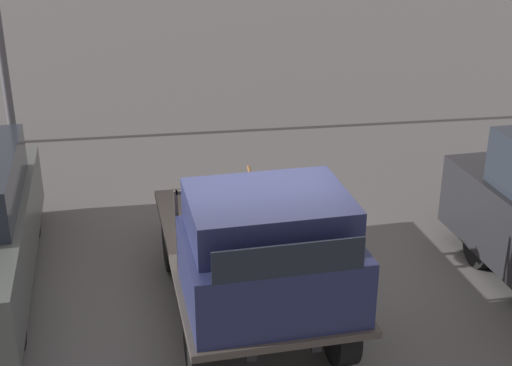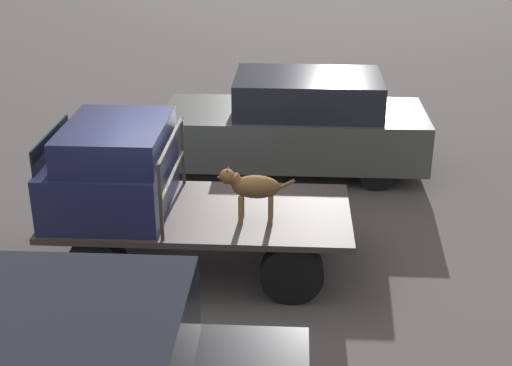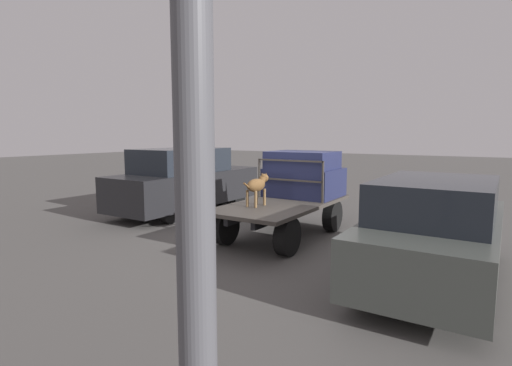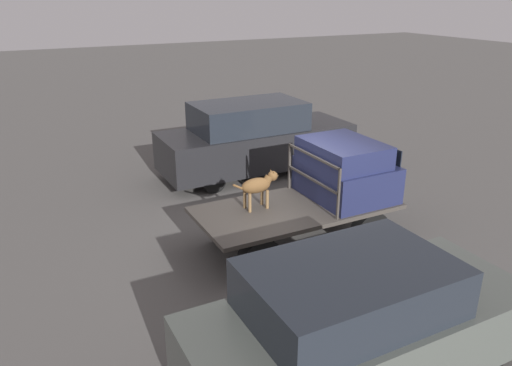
% 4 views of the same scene
% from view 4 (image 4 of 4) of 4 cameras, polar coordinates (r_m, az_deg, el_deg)
% --- Properties ---
extents(ground_plane, '(80.00, 80.00, 0.00)m').
position_cam_4_polar(ground_plane, '(9.96, 4.47, -7.01)').
color(ground_plane, '#514F4C').
extents(flatbed_truck, '(3.86, 1.86, 0.83)m').
position_cam_4_polar(flatbed_truck, '(9.70, 4.57, -3.90)').
color(flatbed_truck, black).
rests_on(flatbed_truck, ground).
extents(truck_cab, '(1.47, 1.74, 1.14)m').
position_cam_4_polar(truck_cab, '(10.00, 10.15, 1.43)').
color(truck_cab, '#1E2347').
rests_on(truck_cab, flatbed_truck).
extents(truck_headboard, '(0.04, 1.74, 0.97)m').
position_cam_4_polar(truck_headboard, '(9.54, 6.48, 1.25)').
color(truck_headboard, '#3D3833').
rests_on(truck_headboard, flatbed_truck).
extents(dog, '(0.97, 0.29, 0.72)m').
position_cam_4_polar(dog, '(9.33, 0.33, -0.24)').
color(dog, brown).
rests_on(dog, flatbed_truck).
extents(parked_sedan, '(4.48, 1.80, 1.71)m').
position_cam_4_polar(parked_sedan, '(6.52, 11.56, -15.41)').
color(parked_sedan, black).
rests_on(parked_sedan, ground).
extents(parked_pickup_far, '(5.22, 1.88, 1.97)m').
position_cam_4_polar(parked_pickup_far, '(13.45, -0.14, 5.06)').
color(parked_pickup_far, black).
rests_on(parked_pickup_far, ground).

